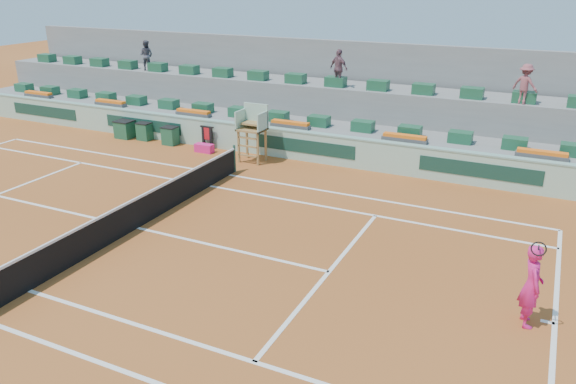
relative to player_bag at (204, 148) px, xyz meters
name	(u,v)px	position (x,y,z in m)	size (l,w,h in m)	color
ground	(138,228)	(2.57, -7.63, -0.19)	(90.00, 90.00, 0.00)	#93491C
seating_tier_lower	(287,129)	(2.57, 3.07, 0.41)	(36.00, 4.00, 1.20)	gray
seating_tier_upper	(301,108)	(2.57, 4.67, 1.11)	(36.00, 2.40, 2.60)	gray
stadium_back_wall	(314,84)	(2.57, 6.27, 2.01)	(36.00, 0.40, 4.40)	gray
player_bag	(204,148)	(0.00, 0.00, 0.00)	(0.84, 0.37, 0.37)	#E91E7A
spectator_left	(146,55)	(-6.15, 4.11, 3.19)	(0.75, 0.59, 1.55)	#464550
spectator_mid	(339,68)	(4.74, 3.96, 3.26)	(0.99, 0.41, 1.69)	#7A515D
spectator_right	(525,84)	(12.54, 3.83, 3.19)	(1.01, 0.58, 1.56)	#90484D
court_lines	(138,228)	(2.57, -7.63, -0.18)	(23.89, 11.09, 0.01)	white
tennis_net	(136,213)	(2.57, -7.63, 0.34)	(0.10, 11.97, 1.10)	black
advertising_hoarding	(265,140)	(2.59, 0.87, 0.45)	(36.00, 0.34, 1.26)	#9DC6AE
umpire_chair	(253,125)	(2.57, -0.13, 1.36)	(1.10, 0.90, 2.40)	olive
seat_row_lower	(278,116)	(2.57, 2.17, 1.23)	(32.90, 0.60, 0.44)	#1B5334
seat_row_upper	(296,78)	(2.57, 4.07, 2.63)	(32.90, 0.60, 0.44)	#1B5334
flower_planters	(240,119)	(1.07, 1.37, 1.15)	(26.80, 0.36, 0.28)	#4B4B4B
drink_cooler_a	(170,136)	(-2.08, 0.35, 0.24)	(0.68, 0.59, 0.84)	#1A4F33
drink_cooler_b	(145,131)	(-3.66, 0.46, 0.24)	(0.66, 0.57, 0.84)	#1A4F33
drink_cooler_c	(125,129)	(-4.76, 0.33, 0.24)	(0.84, 0.72, 0.84)	#1A4F33
towel_rack	(207,135)	(-0.18, 0.56, 0.42)	(0.68, 0.11, 1.03)	black
tennis_player	(532,285)	(13.84, -7.89, 0.80)	(0.64, 0.97, 2.28)	#E91E7A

